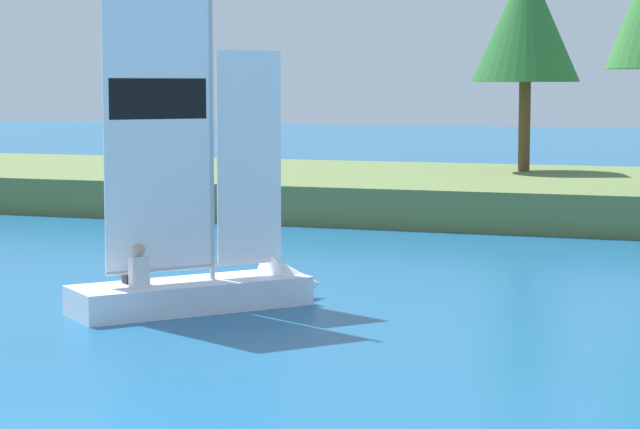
# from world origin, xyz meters

# --- Properties ---
(shore_bank) EXTENTS (80.00, 11.00, 1.02)m
(shore_bank) POSITION_xyz_m (0.00, 25.65, 0.51)
(shore_bank) COLOR #5B703D
(shore_bank) RESTS_ON ground
(shoreline_tree_midleft) EXTENTS (3.26, 3.26, 6.35)m
(shoreline_tree_midleft) POSITION_xyz_m (0.08, 27.90, 5.52)
(shoreline_tree_midleft) COLOR brown
(shoreline_tree_midleft) RESTS_ON shore_bank
(sailboat) EXTENTS (3.67, 4.07, 6.61)m
(sailboat) POSITION_xyz_m (-1.31, 8.81, 0.61)
(sailboat) COLOR white
(sailboat) RESTS_ON ground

